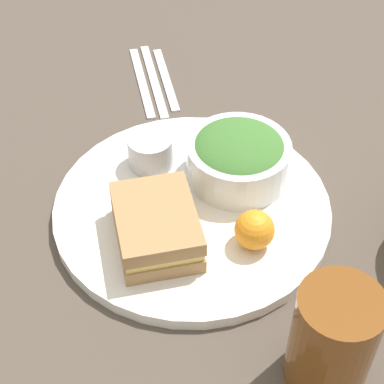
{
  "coord_description": "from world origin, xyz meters",
  "views": [
    {
      "loc": [
        0.52,
        0.06,
        0.56
      ],
      "look_at": [
        0.0,
        0.0,
        0.04
      ],
      "focal_mm": 60.0,
      "sensor_mm": 36.0,
      "label": 1
    }
  ],
  "objects_px": {
    "fork": "(142,81)",
    "salad_bowl": "(238,156)",
    "plate": "(192,208)",
    "drink_glass": "(333,339)",
    "spoon": "(166,78)",
    "dressing_cup": "(150,151)",
    "knife": "(154,80)",
    "sandwich": "(156,226)"
  },
  "relations": [
    {
      "from": "drink_glass",
      "to": "fork",
      "type": "xyz_separation_m",
      "value": [
        -0.45,
        -0.25,
        -0.06
      ]
    },
    {
      "from": "salad_bowl",
      "to": "spoon",
      "type": "height_order",
      "value": "salad_bowl"
    },
    {
      "from": "plate",
      "to": "salad_bowl",
      "type": "height_order",
      "value": "salad_bowl"
    },
    {
      "from": "drink_glass",
      "to": "spoon",
      "type": "relative_size",
      "value": 0.73
    },
    {
      "from": "plate",
      "to": "spoon",
      "type": "height_order",
      "value": "plate"
    },
    {
      "from": "fork",
      "to": "salad_bowl",
      "type": "bearing_deg",
      "value": -160.81
    },
    {
      "from": "spoon",
      "to": "sandwich",
      "type": "bearing_deg",
      "value": 168.09
    },
    {
      "from": "drink_glass",
      "to": "spoon",
      "type": "distance_m",
      "value": 0.51
    },
    {
      "from": "sandwich",
      "to": "salad_bowl",
      "type": "relative_size",
      "value": 1.08
    },
    {
      "from": "drink_glass",
      "to": "spoon",
      "type": "bearing_deg",
      "value": -154.21
    },
    {
      "from": "spoon",
      "to": "drink_glass",
      "type": "bearing_deg",
      "value": -172.96
    },
    {
      "from": "drink_glass",
      "to": "fork",
      "type": "distance_m",
      "value": 0.52
    },
    {
      "from": "drink_glass",
      "to": "fork",
      "type": "relative_size",
      "value": 0.66
    },
    {
      "from": "drink_glass",
      "to": "dressing_cup",
      "type": "bearing_deg",
      "value": -140.77
    },
    {
      "from": "salad_bowl",
      "to": "fork",
      "type": "bearing_deg",
      "value": -142.06
    },
    {
      "from": "dressing_cup",
      "to": "sandwich",
      "type": "bearing_deg",
      "value": 12.4
    },
    {
      "from": "dressing_cup",
      "to": "plate",
      "type": "bearing_deg",
      "value": 42.87
    },
    {
      "from": "fork",
      "to": "knife",
      "type": "distance_m",
      "value": 0.02
    },
    {
      "from": "drink_glass",
      "to": "spoon",
      "type": "xyz_separation_m",
      "value": [
        -0.46,
        -0.22,
        -0.06
      ]
    },
    {
      "from": "salad_bowl",
      "to": "fork",
      "type": "xyz_separation_m",
      "value": [
        -0.2,
        -0.15,
        -0.04
      ]
    },
    {
      "from": "salad_bowl",
      "to": "knife",
      "type": "bearing_deg",
      "value": -146.03
    },
    {
      "from": "dressing_cup",
      "to": "drink_glass",
      "type": "height_order",
      "value": "drink_glass"
    },
    {
      "from": "fork",
      "to": "knife",
      "type": "xyz_separation_m",
      "value": [
        -0.01,
        0.02,
        0.0
      ]
    },
    {
      "from": "dressing_cup",
      "to": "salad_bowl",
      "type": "bearing_deg",
      "value": 85.58
    },
    {
      "from": "dressing_cup",
      "to": "drink_glass",
      "type": "xyz_separation_m",
      "value": [
        0.26,
        0.21,
        0.02
      ]
    },
    {
      "from": "knife",
      "to": "spoon",
      "type": "bearing_deg",
      "value": -90.0
    },
    {
      "from": "dressing_cup",
      "to": "knife",
      "type": "xyz_separation_m",
      "value": [
        -0.2,
        -0.03,
        -0.03
      ]
    },
    {
      "from": "sandwich",
      "to": "knife",
      "type": "distance_m",
      "value": 0.33
    },
    {
      "from": "plate",
      "to": "fork",
      "type": "relative_size",
      "value": 1.85
    },
    {
      "from": "drink_glass",
      "to": "spoon",
      "type": "height_order",
      "value": "drink_glass"
    },
    {
      "from": "salad_bowl",
      "to": "dressing_cup",
      "type": "distance_m",
      "value": 0.11
    },
    {
      "from": "plate",
      "to": "dressing_cup",
      "type": "relative_size",
      "value": 5.87
    },
    {
      "from": "dressing_cup",
      "to": "fork",
      "type": "height_order",
      "value": "dressing_cup"
    },
    {
      "from": "sandwich",
      "to": "dressing_cup",
      "type": "relative_size",
      "value": 2.42
    },
    {
      "from": "sandwich",
      "to": "drink_glass",
      "type": "bearing_deg",
      "value": 53.94
    },
    {
      "from": "sandwich",
      "to": "dressing_cup",
      "type": "distance_m",
      "value": 0.13
    },
    {
      "from": "plate",
      "to": "knife",
      "type": "bearing_deg",
      "value": -161.25
    },
    {
      "from": "plate",
      "to": "knife",
      "type": "height_order",
      "value": "plate"
    },
    {
      "from": "plate",
      "to": "fork",
      "type": "distance_m",
      "value": 0.27
    },
    {
      "from": "dressing_cup",
      "to": "knife",
      "type": "distance_m",
      "value": 0.2
    },
    {
      "from": "spoon",
      "to": "salad_bowl",
      "type": "bearing_deg",
      "value": -168.91
    },
    {
      "from": "sandwich",
      "to": "plate",
      "type": "bearing_deg",
      "value": 152.05
    }
  ]
}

